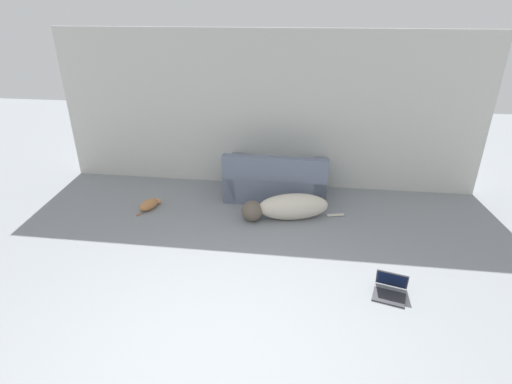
{
  "coord_description": "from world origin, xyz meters",
  "views": [
    {
      "loc": [
        0.71,
        -2.41,
        2.94
      ],
      "look_at": [
        0.1,
        2.18,
        0.75
      ],
      "focal_mm": 28.0,
      "sensor_mm": 36.0,
      "label": 1
    }
  ],
  "objects_px": {
    "dog": "(286,207)",
    "laptop_open": "(391,287)",
    "couch": "(276,181)",
    "cat": "(149,205)"
  },
  "relations": [
    {
      "from": "laptop_open",
      "to": "dog",
      "type": "bearing_deg",
      "value": 144.33
    },
    {
      "from": "couch",
      "to": "laptop_open",
      "type": "relative_size",
      "value": 3.92
    },
    {
      "from": "dog",
      "to": "cat",
      "type": "xyz_separation_m",
      "value": [
        -2.16,
        0.04,
        -0.12
      ]
    },
    {
      "from": "cat",
      "to": "dog",
      "type": "bearing_deg",
      "value": -68.52
    },
    {
      "from": "dog",
      "to": "laptop_open",
      "type": "xyz_separation_m",
      "value": [
        1.27,
        -1.54,
        -0.11
      ]
    },
    {
      "from": "couch",
      "to": "dog",
      "type": "relative_size",
      "value": 1.06
    },
    {
      "from": "cat",
      "to": "laptop_open",
      "type": "relative_size",
      "value": 1.21
    },
    {
      "from": "dog",
      "to": "laptop_open",
      "type": "bearing_deg",
      "value": 116.19
    },
    {
      "from": "couch",
      "to": "laptop_open",
      "type": "height_order",
      "value": "couch"
    },
    {
      "from": "couch",
      "to": "laptop_open",
      "type": "bearing_deg",
      "value": 123.92
    }
  ]
}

